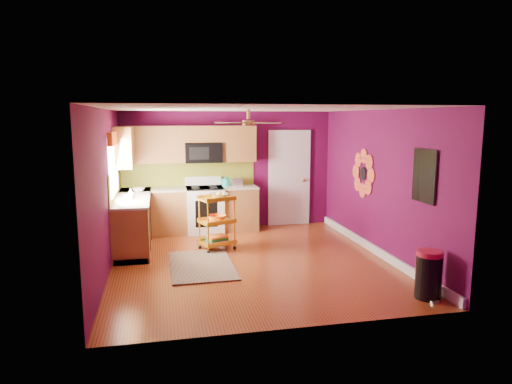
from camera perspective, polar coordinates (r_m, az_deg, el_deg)
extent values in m
plane|color=maroon|center=(7.68, -0.61, -8.66)|extent=(5.00, 5.00, 0.00)
cube|color=#54093B|center=(9.83, -3.48, 2.74)|extent=(4.50, 0.04, 2.50)
cube|color=#54093B|center=(5.00, 4.99, -3.60)|extent=(4.50, 0.04, 2.50)
cube|color=#54093B|center=(7.30, -18.23, 0.03)|extent=(0.04, 5.00, 2.50)
cube|color=#54093B|center=(8.13, 15.13, 1.08)|extent=(0.04, 5.00, 2.50)
cube|color=silver|center=(7.31, -0.64, 10.34)|extent=(4.50, 5.00, 0.04)
cube|color=white|center=(8.36, 14.60, -6.96)|extent=(0.05, 4.90, 0.14)
cube|color=brown|center=(8.74, -15.06, -3.70)|extent=(0.60, 2.30, 0.90)
cube|color=brown|center=(9.58, -8.21, -2.36)|extent=(2.80, 0.60, 0.90)
cube|color=beige|center=(8.65, -15.19, -0.66)|extent=(0.63, 2.30, 0.04)
cube|color=beige|center=(9.49, -8.27, 0.42)|extent=(2.80, 0.63, 0.04)
cube|color=black|center=(8.84, -14.95, -6.23)|extent=(0.54, 2.30, 0.10)
cube|color=black|center=(9.66, -8.15, -4.68)|extent=(2.80, 0.54, 0.10)
cube|color=white|center=(9.57, -6.40, -2.27)|extent=(0.76, 0.66, 0.92)
cube|color=black|center=(9.49, -6.45, 0.48)|extent=(0.76, 0.62, 0.03)
cube|color=white|center=(9.74, -6.62, 1.39)|extent=(0.76, 0.06, 0.18)
cube|color=black|center=(9.25, -6.21, -2.73)|extent=(0.45, 0.02, 0.55)
cube|color=brown|center=(9.52, -12.92, 5.79)|extent=(1.32, 0.33, 0.75)
cube|color=brown|center=(9.65, -2.24, 6.06)|extent=(0.72, 0.33, 0.75)
cube|color=brown|center=(9.55, -6.67, 7.20)|extent=(0.76, 0.33, 0.34)
cube|color=brown|center=(9.06, -16.12, 5.50)|extent=(0.33, 1.30, 0.75)
cube|color=black|center=(9.53, -6.61, 4.91)|extent=(0.76, 0.38, 0.40)
cube|color=#5F6516|center=(9.74, -8.42, 2.27)|extent=(2.80, 0.01, 0.51)
cube|color=#5F6516|center=(8.63, -17.19, 1.07)|extent=(0.01, 2.30, 0.51)
cube|color=white|center=(8.29, -17.42, 3.22)|extent=(0.03, 1.20, 1.00)
cube|color=orange|center=(8.26, -17.37, 6.47)|extent=(0.08, 1.35, 0.22)
cube|color=white|center=(10.12, 4.14, 1.64)|extent=(0.85, 0.04, 2.05)
cube|color=white|center=(10.10, 4.17, 1.62)|extent=(0.95, 0.02, 2.15)
sphere|color=#BF8C3F|center=(10.16, 5.96, 1.50)|extent=(0.07, 0.07, 0.07)
cylinder|color=black|center=(8.64, 13.24, 2.29)|extent=(0.01, 0.24, 0.24)
cube|color=#1BB1AB|center=(6.87, 20.35, 1.91)|extent=(0.03, 0.52, 0.72)
cube|color=black|center=(6.87, 20.25, 1.90)|extent=(0.01, 0.56, 0.76)
cylinder|color=#BF8C3F|center=(7.50, -0.94, 9.70)|extent=(0.06, 0.06, 0.16)
cylinder|color=#BF8C3F|center=(7.50, -0.94, 8.63)|extent=(0.20, 0.20, 0.08)
cube|color=#4C2D19|center=(7.82, 0.64, 8.66)|extent=(0.47, 0.47, 0.01)
cube|color=#4C2D19|center=(7.72, -3.31, 8.64)|extent=(0.47, 0.47, 0.01)
cube|color=#4C2D19|center=(7.19, -2.66, 8.60)|extent=(0.47, 0.47, 0.01)
cube|color=#4C2D19|center=(7.30, 1.56, 8.62)|extent=(0.47, 0.47, 0.01)
cube|color=black|center=(7.50, -6.82, -9.07)|extent=(1.02, 1.64, 0.02)
cylinder|color=gold|center=(7.99, -6.00, -4.29)|extent=(0.03, 0.03, 0.91)
cylinder|color=gold|center=(8.22, -2.70, -3.87)|extent=(0.03, 0.03, 0.91)
cylinder|color=gold|center=(8.31, -7.08, -3.78)|extent=(0.03, 0.03, 0.91)
cylinder|color=gold|center=(8.53, -3.88, -3.39)|extent=(0.03, 0.03, 0.91)
sphere|color=black|center=(8.11, -5.95, -7.49)|extent=(0.06, 0.06, 0.06)
sphere|color=black|center=(8.34, -2.68, -6.98)|extent=(0.06, 0.06, 0.06)
sphere|color=black|center=(8.43, -7.02, -6.86)|extent=(0.06, 0.06, 0.06)
sphere|color=black|center=(8.65, -3.84, -6.40)|extent=(0.06, 0.06, 0.06)
cube|color=gold|center=(8.17, -4.95, -0.87)|extent=(0.70, 0.60, 0.03)
cube|color=gold|center=(8.26, -4.91, -3.72)|extent=(0.70, 0.60, 0.03)
cube|color=gold|center=(8.35, -4.87, -6.29)|extent=(0.70, 0.60, 0.03)
imported|color=beige|center=(8.19, -4.62, -0.46)|extent=(0.41, 0.41, 0.08)
sphere|color=yellow|center=(8.18, -4.62, -0.29)|extent=(0.11, 0.11, 0.11)
imported|color=orange|center=(8.24, -4.91, -3.26)|extent=(0.43, 0.43, 0.10)
cube|color=navy|center=(8.34, -4.87, -6.04)|extent=(0.41, 0.36, 0.04)
cube|color=#267233|center=(8.33, -4.88, -5.78)|extent=(0.41, 0.36, 0.04)
cube|color=orange|center=(8.32, -4.88, -5.55)|extent=(0.41, 0.36, 0.03)
cylinder|color=black|center=(6.51, 20.76, -9.91)|extent=(0.39, 0.39, 0.58)
cylinder|color=#B61A35|center=(6.42, 20.92, -7.19)|extent=(0.34, 0.34, 0.07)
cube|color=beige|center=(6.47, 21.43, -12.65)|extent=(0.12, 0.08, 0.03)
cylinder|color=teal|center=(9.61, -3.78, 1.21)|extent=(0.18, 0.18, 0.16)
sphere|color=teal|center=(9.60, -3.78, 1.80)|extent=(0.06, 0.06, 0.06)
cube|color=beige|center=(9.61, -2.41, 1.28)|extent=(0.22, 0.15, 0.18)
imported|color=#EA3F72|center=(8.26, -15.46, -0.36)|extent=(0.08, 0.08, 0.18)
imported|color=white|center=(8.50, -15.38, -0.16)|extent=(0.12, 0.12, 0.16)
imported|color=white|center=(9.22, -14.48, 0.28)|extent=(0.25, 0.25, 0.06)
imported|color=white|center=(8.28, -15.87, -0.65)|extent=(0.12, 0.12, 0.09)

